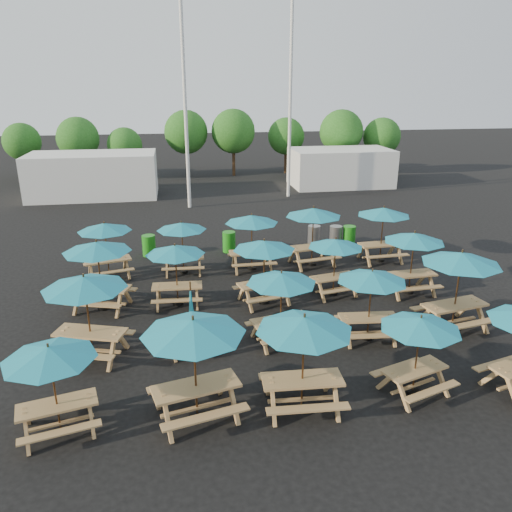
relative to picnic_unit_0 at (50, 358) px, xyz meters
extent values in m
plane|color=black|center=(5.48, 6.01, -1.80)|extent=(120.00, 120.00, 0.00)
cube|color=#A47549|center=(0.00, 0.00, -1.14)|extent=(1.73, 1.00, 0.05)
cube|color=#A47549|center=(0.14, -0.58, -1.40)|extent=(1.63, 0.61, 0.04)
cube|color=#A47549|center=(-0.14, 0.58, -1.40)|extent=(1.63, 0.61, 0.04)
cylinder|color=black|center=(0.00, 0.00, -1.76)|extent=(0.33, 0.33, 0.09)
cylinder|color=brown|center=(0.00, 0.00, -0.76)|extent=(0.04, 0.04, 2.08)
cone|color=teal|center=(0.00, 0.00, 0.11)|extent=(2.33, 2.33, 0.29)
cube|color=#A47549|center=(0.25, 3.04, -1.03)|extent=(2.01, 1.27, 0.06)
cube|color=#A47549|center=(0.04, 2.39, -1.34)|extent=(1.86, 0.83, 0.04)
cube|color=#A47549|center=(0.46, 3.70, -1.34)|extent=(1.86, 0.83, 0.04)
cylinder|color=black|center=(0.25, 3.04, -1.75)|extent=(0.37, 0.37, 0.10)
cylinder|color=brown|center=(0.25, 3.04, -0.61)|extent=(0.05, 0.05, 2.39)
cone|color=teal|center=(0.25, 3.04, 0.40)|extent=(2.79, 2.79, 0.33)
cube|color=#A47549|center=(0.14, 6.18, -1.05)|extent=(1.97, 1.23, 0.06)
cube|color=#A47549|center=(-0.06, 5.54, -1.34)|extent=(1.84, 0.79, 0.04)
cube|color=#A47549|center=(0.34, 6.83, -1.34)|extent=(1.84, 0.79, 0.04)
cylinder|color=black|center=(0.14, 6.18, -1.75)|extent=(0.37, 0.37, 0.10)
cylinder|color=brown|center=(0.14, 6.18, -0.63)|extent=(0.05, 0.05, 2.36)
cone|color=teal|center=(0.14, 6.18, 0.37)|extent=(2.73, 2.73, 0.33)
cube|color=#A47549|center=(0.02, 9.08, -1.11)|extent=(1.81, 1.08, 0.06)
cube|color=#A47549|center=(0.18, 8.48, -1.38)|extent=(1.70, 0.67, 0.04)
cube|color=#A47549|center=(-0.15, 9.68, -1.38)|extent=(1.70, 0.67, 0.04)
cylinder|color=black|center=(0.02, 9.08, -1.76)|extent=(0.34, 0.34, 0.09)
cylinder|color=brown|center=(0.02, 9.08, -0.72)|extent=(0.04, 0.04, 2.17)
cone|color=teal|center=(0.02, 9.08, 0.20)|extent=(2.46, 2.46, 0.30)
cube|color=#A47549|center=(2.93, 0.03, -1.02)|extent=(2.03, 1.17, 0.06)
cube|color=#A47549|center=(3.10, -0.65, -1.33)|extent=(1.92, 0.71, 0.04)
cube|color=#A47549|center=(2.76, 0.71, -1.33)|extent=(1.92, 0.71, 0.04)
cylinder|color=black|center=(2.93, 0.03, -1.75)|extent=(0.38, 0.38, 0.11)
cylinder|color=brown|center=(2.93, 0.03, -0.58)|extent=(0.05, 0.05, 2.44)
cone|color=teal|center=(2.93, 0.03, 0.44)|extent=(2.73, 2.73, 0.34)
cube|color=#A47549|center=(2.97, 3.08, -1.15)|extent=(1.70, 0.97, 0.05)
cube|color=#A47549|center=(3.10, 2.51, -1.40)|extent=(1.61, 0.58, 0.04)
cube|color=#A47549|center=(2.83, 3.66, -1.40)|extent=(1.61, 0.58, 0.04)
cylinder|color=black|center=(2.97, 3.08, -1.76)|extent=(0.32, 0.32, 0.09)
cylinder|color=brown|center=(2.97, 3.08, -0.78)|extent=(0.04, 0.04, 2.05)
cone|color=teal|center=(2.97, 3.08, -0.43)|extent=(0.20, 0.20, 1.33)
cube|color=#A47549|center=(2.59, 6.13, -1.12)|extent=(1.68, 0.72, 0.06)
cube|color=#A47549|center=(2.56, 5.53, -1.39)|extent=(1.66, 0.31, 0.04)
cube|color=#A47549|center=(2.62, 6.74, -1.39)|extent=(1.66, 0.31, 0.04)
cylinder|color=black|center=(2.59, 6.13, -1.76)|extent=(0.33, 0.33, 0.09)
cylinder|color=brown|center=(2.59, 6.13, -0.75)|extent=(0.04, 0.04, 2.11)
cone|color=teal|center=(2.59, 6.13, 0.14)|extent=(2.04, 2.04, 0.29)
cube|color=#A47549|center=(2.86, 9.10, -1.14)|extent=(1.64, 0.70, 0.05)
cube|color=#A47549|center=(2.83, 8.51, -1.40)|extent=(1.62, 0.29, 0.04)
cube|color=#A47549|center=(2.88, 9.69, -1.40)|extent=(1.62, 0.29, 0.04)
cylinder|color=black|center=(2.86, 9.10, -1.76)|extent=(0.32, 0.32, 0.09)
cylinder|color=brown|center=(2.86, 9.10, -0.77)|extent=(0.04, 0.04, 2.06)
cone|color=teal|center=(2.86, 9.10, 0.10)|extent=(1.99, 1.99, 0.29)
cube|color=#A47549|center=(5.32, -0.03, -1.05)|extent=(1.86, 0.80, 0.06)
cube|color=#A47549|center=(5.29, -0.70, -1.35)|extent=(1.84, 0.34, 0.04)
cube|color=#A47549|center=(5.36, 0.64, -1.35)|extent=(1.84, 0.34, 0.04)
cylinder|color=black|center=(5.32, -0.03, -1.75)|extent=(0.37, 0.37, 0.10)
cylinder|color=brown|center=(5.32, -0.03, -0.64)|extent=(0.04, 0.04, 2.34)
cone|color=teal|center=(5.32, -0.03, 0.35)|extent=(2.26, 2.26, 0.33)
cube|color=#A47549|center=(5.48, 3.09, -1.11)|extent=(1.78, 1.00, 0.06)
cube|color=#A47549|center=(5.61, 2.49, -1.39)|extent=(1.69, 0.59, 0.04)
cube|color=#A47549|center=(5.35, 3.70, -1.39)|extent=(1.69, 0.59, 0.04)
cylinder|color=black|center=(5.48, 3.09, -1.76)|extent=(0.34, 0.34, 0.09)
cylinder|color=brown|center=(5.48, 3.09, -0.73)|extent=(0.04, 0.04, 2.15)
cone|color=teal|center=(5.48, 3.09, 0.17)|extent=(2.36, 2.36, 0.30)
cube|color=#A47549|center=(5.48, 5.81, -1.08)|extent=(1.86, 1.08, 0.06)
cube|color=#A47549|center=(5.63, 5.18, -1.37)|extent=(1.76, 0.66, 0.04)
cube|color=#A47549|center=(5.32, 6.43, -1.37)|extent=(1.76, 0.66, 0.04)
cylinder|color=black|center=(5.48, 5.81, -1.76)|extent=(0.35, 0.35, 0.10)
cylinder|color=brown|center=(5.48, 5.81, -0.69)|extent=(0.04, 0.04, 2.24)
cone|color=teal|center=(5.48, 5.81, 0.26)|extent=(2.51, 2.51, 0.31)
cube|color=#A47549|center=(5.57, 9.06, -1.08)|extent=(1.78, 0.72, 0.06)
cube|color=#A47549|center=(5.58, 8.41, -1.36)|extent=(1.77, 0.28, 0.04)
cube|color=#A47549|center=(5.55, 9.71, -1.36)|extent=(1.77, 0.28, 0.04)
cylinder|color=black|center=(5.57, 9.06, -1.76)|extent=(0.35, 0.35, 0.10)
cylinder|color=brown|center=(5.57, 9.06, -0.68)|extent=(0.04, 0.04, 2.26)
cone|color=teal|center=(5.57, 9.06, 0.28)|extent=(2.13, 2.13, 0.31)
cube|color=#A47549|center=(8.12, 0.10, -1.15)|extent=(1.70, 1.09, 0.05)
cube|color=#A47549|center=(8.30, -0.45, -1.41)|extent=(1.58, 0.71, 0.04)
cube|color=#A47549|center=(7.94, 0.66, -1.41)|extent=(1.58, 0.71, 0.04)
cylinder|color=black|center=(8.12, 0.10, -1.76)|extent=(0.32, 0.32, 0.09)
cylinder|color=brown|center=(8.12, 0.10, -0.79)|extent=(0.04, 0.04, 2.03)
cone|color=teal|center=(8.12, 0.10, 0.07)|extent=(2.37, 2.37, 0.28)
cube|color=#A47549|center=(8.03, 2.84, -1.12)|extent=(1.72, 0.79, 0.06)
cube|color=#A47549|center=(7.97, 2.23, -1.39)|extent=(1.69, 0.38, 0.04)
cube|color=#A47549|center=(8.08, 3.46, -1.39)|extent=(1.69, 0.38, 0.04)
cylinder|color=black|center=(8.03, 2.84, -1.76)|extent=(0.33, 0.33, 0.09)
cylinder|color=brown|center=(8.03, 2.84, -0.74)|extent=(0.04, 0.04, 2.14)
cone|color=teal|center=(8.03, 2.84, 0.16)|extent=(2.14, 2.14, 0.30)
cube|color=#A47549|center=(8.02, 6.11, -1.14)|extent=(1.71, 0.94, 0.05)
cube|color=#A47549|center=(8.14, 5.53, -1.40)|extent=(1.63, 0.55, 0.04)
cube|color=#A47549|center=(7.90, 6.69, -1.40)|extent=(1.63, 0.55, 0.04)
cylinder|color=black|center=(8.02, 6.11, -1.76)|extent=(0.32, 0.32, 0.09)
cylinder|color=brown|center=(8.02, 6.11, -0.77)|extent=(0.04, 0.04, 2.06)
cone|color=teal|center=(8.02, 6.11, 0.10)|extent=(2.26, 2.26, 0.29)
cube|color=#A47549|center=(8.07, 9.16, -1.03)|extent=(1.99, 1.05, 0.06)
cube|color=#A47549|center=(8.19, 8.48, -1.33)|extent=(1.91, 0.58, 0.04)
cube|color=#A47549|center=(7.95, 9.84, -1.33)|extent=(1.91, 0.58, 0.04)
cylinder|color=black|center=(8.07, 9.16, -1.75)|extent=(0.38, 0.38, 0.11)
cylinder|color=brown|center=(8.07, 9.16, -0.60)|extent=(0.05, 0.05, 2.42)
cone|color=teal|center=(8.07, 9.16, 0.42)|extent=(2.58, 2.58, 0.34)
cube|color=#A47549|center=(10.57, 0.39, -1.38)|extent=(1.70, 0.65, 0.04)
cube|color=#A47549|center=(10.81, 3.03, -1.01)|extent=(2.04, 1.10, 0.06)
cube|color=#A47549|center=(10.94, 2.34, -1.32)|extent=(1.95, 0.63, 0.04)
cube|color=#A47549|center=(10.67, 3.73, -1.32)|extent=(1.95, 0.63, 0.04)
cylinder|color=black|center=(10.81, 3.03, -1.75)|extent=(0.39, 0.39, 0.11)
cylinder|color=brown|center=(10.81, 3.03, -0.57)|extent=(0.05, 0.05, 2.48)
cone|color=teal|center=(10.81, 3.03, 0.48)|extent=(2.68, 2.68, 0.34)
cube|color=#A47549|center=(10.72, 5.81, -1.08)|extent=(1.80, 0.79, 0.06)
cube|color=#A47549|center=(10.76, 5.16, -1.36)|extent=(1.77, 0.35, 0.04)
cube|color=#A47549|center=(10.68, 6.45, -1.36)|extent=(1.77, 0.35, 0.04)
cylinder|color=black|center=(10.72, 5.81, -1.76)|extent=(0.35, 0.35, 0.10)
cylinder|color=brown|center=(10.72, 5.81, -0.68)|extent=(0.04, 0.04, 2.25)
cone|color=teal|center=(10.72, 5.81, 0.27)|extent=(2.20, 2.20, 0.31)
cube|color=#A47549|center=(11.01, 9.14, -1.06)|extent=(1.85, 0.81, 0.06)
cube|color=#A47549|center=(11.05, 8.48, -1.35)|extent=(1.83, 0.36, 0.04)
cube|color=#A47549|center=(10.97, 9.81, -1.35)|extent=(1.83, 0.36, 0.04)
cylinder|color=black|center=(11.01, 9.14, -1.75)|extent=(0.36, 0.36, 0.10)
cylinder|color=brown|center=(11.01, 9.14, -0.64)|extent=(0.04, 0.04, 2.32)
cone|color=teal|center=(11.01, 9.14, 0.34)|extent=(2.27, 2.27, 0.32)
cylinder|color=#1B8217|center=(1.44, 11.42, -1.35)|extent=(0.56, 0.56, 0.91)
cylinder|color=#1B8217|center=(4.91, 11.39, -1.35)|extent=(0.56, 0.56, 0.91)
cylinder|color=gray|center=(8.87, 11.74, -1.35)|extent=(0.56, 0.56, 0.91)
cylinder|color=gray|center=(9.84, 11.52, -1.35)|extent=(0.56, 0.56, 0.91)
cylinder|color=#1B8217|center=(10.44, 11.42, -1.35)|extent=(0.56, 0.56, 0.91)
cylinder|color=silver|center=(3.48, 20.01, 4.20)|extent=(0.20, 0.20, 12.00)
cylinder|color=silver|center=(9.98, 22.01, 4.20)|extent=(0.20, 0.20, 12.00)
cube|color=silver|center=(-2.52, 24.01, -0.40)|extent=(8.00, 4.00, 2.80)
cube|color=silver|center=(14.48, 25.01, -0.50)|extent=(7.00, 4.00, 2.60)
cylinder|color=#382314|center=(-8.59, 31.26, -0.84)|extent=(0.24, 0.24, 1.92)
sphere|color=#1E5919|center=(-8.59, 31.26, 1.03)|extent=(2.80, 2.80, 2.80)
cylinder|color=#382314|center=(-4.26, 29.91, -0.74)|extent=(0.24, 0.24, 2.14)
sphere|color=#1E5919|center=(-4.26, 29.91, 1.35)|extent=(3.11, 3.11, 3.11)
cylinder|color=#382314|center=(-0.90, 29.66, -0.91)|extent=(0.24, 0.24, 1.78)
sphere|color=#1E5919|center=(-0.90, 29.66, 0.83)|extent=(2.59, 2.59, 2.59)
cylinder|color=#382314|center=(3.73, 30.72, -0.65)|extent=(0.24, 0.24, 2.31)
sphere|color=#1E5919|center=(3.73, 30.72, 1.61)|extent=(3.36, 3.36, 3.36)
cylinder|color=#382314|center=(7.38, 30.27, -0.63)|extent=(0.24, 0.24, 2.35)
sphere|color=#1E5919|center=(7.38, 30.27, 1.66)|extent=(3.41, 3.41, 3.41)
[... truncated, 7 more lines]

